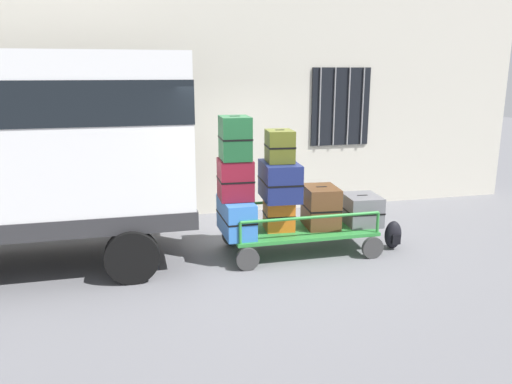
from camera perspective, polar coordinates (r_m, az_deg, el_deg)
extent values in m
plane|color=slate|center=(7.66, 0.66, -6.91)|extent=(40.00, 40.00, 0.00)
cube|color=beige|center=(9.58, -3.16, 12.49)|extent=(12.00, 0.30, 5.00)
cube|color=black|center=(9.25, -14.05, 8.97)|extent=(1.20, 0.04, 1.50)
cylinder|color=gray|center=(9.22, -16.87, 8.78)|extent=(0.03, 0.03, 1.50)
cylinder|color=gray|center=(9.21, -14.99, 8.89)|extent=(0.03, 0.03, 1.50)
cylinder|color=gray|center=(9.21, -13.11, 9.00)|extent=(0.03, 0.03, 1.50)
cylinder|color=gray|center=(9.22, -11.22, 9.10)|extent=(0.03, 0.03, 1.50)
cube|color=black|center=(10.09, 9.60, 9.54)|extent=(1.20, 0.04, 1.50)
cylinder|color=gray|center=(9.88, 7.27, 9.53)|extent=(0.03, 0.03, 1.50)
cylinder|color=gray|center=(10.00, 8.90, 9.52)|extent=(0.03, 0.03, 1.50)
cylinder|color=gray|center=(10.12, 10.48, 9.51)|extent=(0.03, 0.03, 1.50)
cylinder|color=gray|center=(10.25, 12.03, 9.49)|extent=(0.03, 0.03, 1.50)
cube|color=white|center=(7.44, -26.47, 5.28)|extent=(4.75, 1.82, 2.28)
cube|color=black|center=(7.39, -26.90, 9.23)|extent=(4.77, 1.84, 0.55)
cube|color=#2D2D30|center=(7.63, -25.66, -2.31)|extent=(4.79, 1.86, 0.24)
cylinder|color=black|center=(6.72, -13.92, -7.15)|extent=(0.70, 0.22, 0.70)
cube|color=#2D8438|center=(7.63, 5.04, -4.27)|extent=(2.14, 1.03, 0.05)
cylinder|color=#383838|center=(7.58, 13.12, -6.19)|extent=(0.33, 0.06, 0.33)
cylinder|color=#383838|center=(8.49, 9.86, -3.88)|extent=(0.33, 0.06, 0.33)
cylinder|color=#383838|center=(6.96, -0.95, -7.65)|extent=(0.33, 0.06, 0.33)
cylinder|color=#383838|center=(7.94, -2.72, -4.93)|extent=(0.33, 0.06, 0.33)
cylinder|color=#2D8438|center=(7.56, 13.67, -3.38)|extent=(0.04, 0.04, 0.30)
cylinder|color=#2D8438|center=(8.38, 10.69, -1.57)|extent=(0.04, 0.04, 0.30)
cylinder|color=#2D8438|center=(6.87, -1.81, -4.71)|extent=(0.04, 0.04, 0.30)
cylinder|color=#2D8438|center=(7.76, -3.31, -2.57)|extent=(0.04, 0.04, 0.30)
cylinder|color=#2D8438|center=(7.11, 6.34, -2.89)|extent=(2.06, 0.04, 0.04)
cylinder|color=#2D8438|center=(7.97, 3.98, -1.02)|extent=(2.06, 0.04, 0.04)
cube|color=#3372C6|center=(7.27, -2.28, -2.81)|extent=(0.43, 0.89, 0.51)
cube|color=black|center=(7.27, -2.28, -2.81)|extent=(0.44, 0.90, 0.02)
cube|color=black|center=(7.20, -2.29, -0.90)|extent=(0.14, 0.03, 0.02)
cube|color=maroon|center=(7.17, -2.37, 1.46)|extent=(0.49, 0.54, 0.57)
cube|color=black|center=(7.17, -2.37, 1.46)|extent=(0.50, 0.55, 0.02)
cube|color=black|center=(7.11, -2.40, 3.67)|extent=(0.16, 0.04, 0.02)
cube|color=#194C28|center=(7.06, -2.40, 6.16)|extent=(0.43, 0.54, 0.60)
cube|color=black|center=(7.06, -2.40, 6.16)|extent=(0.44, 0.55, 0.02)
cube|color=black|center=(7.02, -2.43, 8.56)|extent=(0.14, 0.04, 0.02)
cube|color=orange|center=(7.48, 2.61, -2.50)|extent=(0.45, 0.45, 0.47)
cube|color=black|center=(7.48, 2.61, -2.50)|extent=(0.46, 0.46, 0.02)
cube|color=black|center=(7.42, 2.63, -0.79)|extent=(0.15, 0.04, 0.02)
cube|color=navy|center=(7.32, 2.73, 1.29)|extent=(0.56, 0.81, 0.54)
cube|color=black|center=(7.32, 2.73, 1.29)|extent=(0.57, 0.82, 0.02)
cube|color=black|center=(7.27, 2.75, 3.33)|extent=(0.16, 0.04, 0.02)
cube|color=#4C5119|center=(7.26, 2.71, 5.24)|extent=(0.42, 0.49, 0.46)
cube|color=black|center=(7.26, 2.71, 5.24)|extent=(0.43, 0.50, 0.02)
cube|color=black|center=(7.23, 2.73, 7.01)|extent=(0.13, 0.04, 0.02)
cube|color=brown|center=(7.66, 7.38, -1.66)|extent=(0.53, 0.67, 0.61)
cube|color=black|center=(7.66, 7.38, -1.66)|extent=(0.54, 0.68, 0.02)
cube|color=black|center=(7.59, 7.45, 0.53)|extent=(0.16, 0.04, 0.02)
cube|color=slate|center=(7.91, 11.93, -1.97)|extent=(0.55, 0.65, 0.45)
cube|color=black|center=(7.91, 11.93, -1.97)|extent=(0.57, 0.66, 0.02)
cube|color=black|center=(7.86, 12.00, -0.42)|extent=(0.16, 0.04, 0.02)
ellipsoid|color=black|center=(8.05, 15.32, -4.71)|extent=(0.27, 0.19, 0.44)
cube|color=black|center=(7.99, 15.62, -5.21)|extent=(0.14, 0.06, 0.15)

